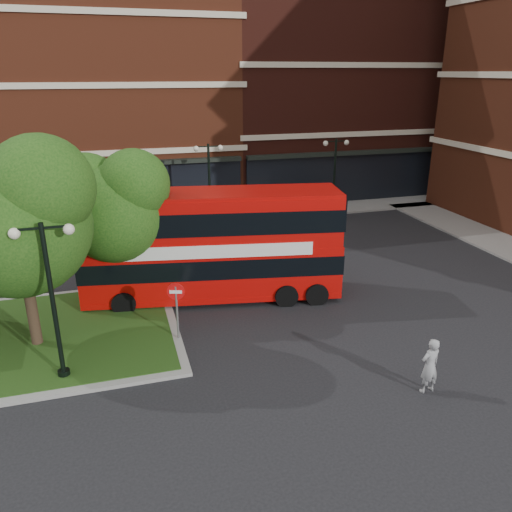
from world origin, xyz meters
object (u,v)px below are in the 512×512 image
object	(u,v)px
car_white	(304,209)
woman	(430,366)
bus	(212,238)
car_silver	(104,224)

from	to	relation	value
car_white	woman	bearing A→B (deg)	174.62
bus	car_white	size ratio (longest dim) A/B	2.56
woman	car_white	xyz separation A→B (m)	(3.22, 18.00, -0.19)
car_silver	woman	bearing A→B (deg)	-160.70
car_silver	car_white	xyz separation A→B (m)	(12.18, 0.00, -0.07)
woman	car_white	distance (m)	18.29
bus	car_white	xyz separation A→B (m)	(7.91, 9.77, -1.90)
woman	car_silver	bearing A→B (deg)	-71.75
woman	car_silver	world-z (taller)	woman
woman	car_silver	size ratio (longest dim) A/B	0.39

